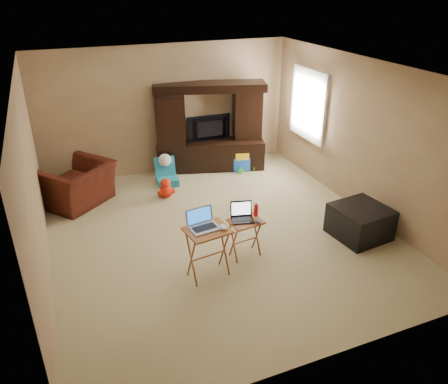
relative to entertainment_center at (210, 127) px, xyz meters
name	(u,v)px	position (x,y,z in m)	size (l,w,h in m)	color
floor	(219,232)	(-0.78, -2.45, -0.89)	(5.50, 5.50, 0.00)	beige
ceiling	(218,70)	(-0.78, -2.45, 1.61)	(5.50, 5.50, 0.00)	silver
wall_back	(167,110)	(-0.78, 0.30, 0.36)	(5.00, 5.00, 0.00)	tan
wall_front	(329,262)	(-0.78, -5.20, 0.36)	(5.00, 5.00, 0.00)	tan
wall_left	(33,187)	(-3.28, -2.45, 0.36)	(5.50, 5.50, 0.00)	tan
wall_right	(361,137)	(1.72, -2.45, 0.36)	(5.50, 5.50, 0.00)	tan
window_pane	(309,105)	(1.70, -0.90, 0.51)	(1.20, 1.20, 0.00)	white
window_frame	(308,105)	(1.68, -0.90, 0.51)	(0.06, 1.14, 1.34)	white
entertainment_center	(210,127)	(0.00, 0.00, 0.00)	(2.17, 0.54, 1.78)	black
television	(210,129)	(0.00, 0.00, -0.04)	(0.90, 0.12, 0.52)	black
recliner	(77,185)	(-2.70, -0.60, -0.53)	(1.12, 0.97, 0.72)	#4B1910
child_rocker	(167,172)	(-1.05, -0.45, -0.63)	(0.39, 0.45, 0.52)	teal
plush_toy	(166,188)	(-1.22, -0.95, -0.70)	(0.34, 0.28, 0.37)	red
push_toy	(245,160)	(0.64, -0.33, -0.68)	(0.55, 0.39, 0.41)	blue
ottoman	(360,222)	(1.18, -3.34, -0.64)	(0.76, 0.76, 0.49)	black
tray_table_left	(208,253)	(-1.32, -3.40, -0.53)	(0.55, 0.44, 0.71)	#9D4D26
tray_table_right	(245,238)	(-0.67, -3.17, -0.60)	(0.44, 0.35, 0.58)	#A25627
laptop_left	(204,221)	(-1.35, -3.37, -0.05)	(0.37, 0.30, 0.24)	#A3A3A8
laptop_right	(243,213)	(-0.71, -3.15, -0.19)	(0.30, 0.25, 0.24)	black
mouse_left	(223,227)	(-1.13, -3.47, -0.14)	(0.09, 0.14, 0.06)	white
mouse_right	(258,221)	(-0.54, -3.29, -0.29)	(0.07, 0.12, 0.05)	#3A393D
water_bottle	(256,210)	(-0.48, -3.09, -0.22)	(0.06, 0.06, 0.18)	red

